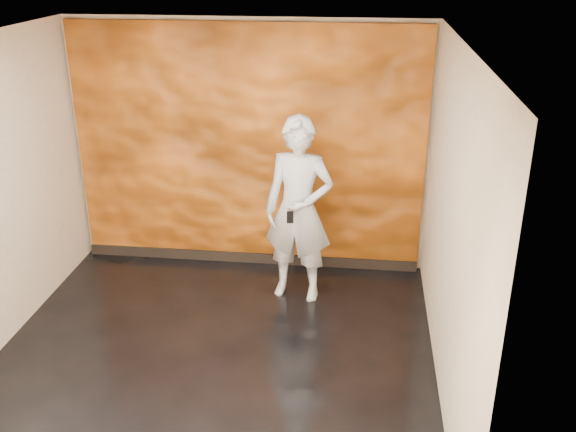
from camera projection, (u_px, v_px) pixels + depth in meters
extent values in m
cube|color=black|center=(214.00, 357.00, 5.87)|extent=(4.00, 4.00, 0.01)
cube|color=#B6A38D|center=(248.00, 147.00, 7.15)|extent=(4.00, 0.02, 2.80)
cube|color=#B6A38D|center=(119.00, 359.00, 3.49)|extent=(4.00, 0.02, 2.80)
cube|color=#B6A38D|center=(452.00, 228.00, 5.10)|extent=(0.02, 4.00, 2.80)
cube|color=white|center=(197.00, 44.00, 4.77)|extent=(4.00, 4.00, 0.01)
cube|color=orange|center=(248.00, 150.00, 7.12)|extent=(3.90, 0.06, 2.75)
cube|color=black|center=(250.00, 257.00, 7.60)|extent=(3.90, 0.04, 0.12)
imported|color=#969BA4|center=(299.00, 210.00, 6.55)|extent=(0.78, 0.57, 1.95)
cube|color=black|center=(290.00, 217.00, 6.27)|extent=(0.07, 0.02, 0.12)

